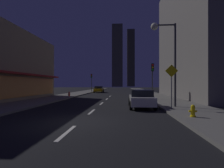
% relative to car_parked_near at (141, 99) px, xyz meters
% --- Properties ---
extents(ground_plane, '(78.00, 136.00, 0.10)m').
position_rel_car_parked_near_xyz_m(ground_plane, '(-3.60, 26.40, -0.79)').
color(ground_plane, black).
extents(sidewalk_right, '(4.00, 76.00, 0.15)m').
position_rel_car_parked_near_xyz_m(sidewalk_right, '(3.40, 26.40, -0.67)').
color(sidewalk_right, '#605E59').
rests_on(sidewalk_right, ground).
extents(sidewalk_left, '(4.00, 76.00, 0.15)m').
position_rel_car_parked_near_xyz_m(sidewalk_left, '(-10.60, 26.40, -0.67)').
color(sidewalk_left, '#605E59').
rests_on(sidewalk_left, ground).
extents(lane_marking_center, '(0.16, 23.00, 0.01)m').
position_rel_car_parked_near_xyz_m(lane_marking_center, '(-3.60, 2.80, -0.73)').
color(lane_marking_center, silver).
rests_on(lane_marking_center, ground).
extents(building_apartment_right, '(11.00, 20.00, 17.71)m').
position_rel_car_parked_near_xyz_m(building_apartment_right, '(10.90, 10.40, 8.11)').
color(building_apartment_right, slate).
rests_on(building_apartment_right, ground).
extents(skyscraper_distant_tall, '(7.91, 8.57, 46.94)m').
position_rel_car_parked_near_xyz_m(skyscraper_distant_tall, '(-6.71, 119.73, 22.73)').
color(skyscraper_distant_tall, '#4A4637').
rests_on(skyscraper_distant_tall, ground).
extents(skyscraper_distant_mid, '(6.27, 5.87, 47.44)m').
position_rel_car_parked_near_xyz_m(skyscraper_distant_mid, '(3.98, 133.17, 22.98)').
color(skyscraper_distant_mid, '#3F3C2F').
rests_on(skyscraper_distant_mid, ground).
extents(car_parked_near, '(1.98, 4.24, 1.45)m').
position_rel_car_parked_near_xyz_m(car_parked_near, '(0.00, 0.00, 0.00)').
color(car_parked_near, silver).
rests_on(car_parked_near, ground).
extents(car_parked_far, '(1.98, 4.24, 1.45)m').
position_rel_car_parked_near_xyz_m(car_parked_far, '(-7.20, 25.51, 0.00)').
color(car_parked_far, gold).
rests_on(car_parked_far, ground).
extents(fire_hydrant_yellow_near, '(0.42, 0.30, 0.65)m').
position_rel_car_parked_near_xyz_m(fire_hydrant_yellow_near, '(2.30, -4.62, -0.29)').
color(fire_hydrant_yellow_near, yellow).
rests_on(fire_hydrant_yellow_near, sidewalk_right).
extents(fire_hydrant_far_left, '(0.42, 0.30, 0.65)m').
position_rel_car_parked_near_xyz_m(fire_hydrant_far_left, '(-9.50, 11.02, -0.29)').
color(fire_hydrant_far_left, red).
rests_on(fire_hydrant_far_left, sidewalk_left).
extents(traffic_light_near_right, '(0.32, 0.48, 4.20)m').
position_rel_car_parked_near_xyz_m(traffic_light_near_right, '(1.90, 6.39, 2.45)').
color(traffic_light_near_right, '#2D2D2D').
rests_on(traffic_light_near_right, sidewalk_right).
extents(traffic_light_far_left, '(0.32, 0.48, 4.20)m').
position_rel_car_parked_near_xyz_m(traffic_light_far_left, '(-9.10, 26.52, 2.45)').
color(traffic_light_far_left, '#2D2D2D').
rests_on(traffic_light_far_left, sidewalk_left).
extents(street_lamp_right, '(1.96, 0.56, 6.58)m').
position_rel_car_parked_near_xyz_m(street_lamp_right, '(1.78, -0.29, 4.33)').
color(street_lamp_right, '#38383D').
rests_on(street_lamp_right, sidewalk_right).
extents(pedestrian_crossing_sign, '(0.91, 0.08, 3.15)m').
position_rel_car_parked_near_xyz_m(pedestrian_crossing_sign, '(2.00, -1.49, 1.28)').
color(pedestrian_crossing_sign, slate).
rests_on(pedestrian_crossing_sign, sidewalk_right).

